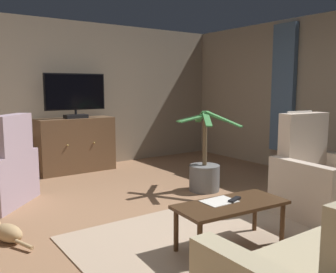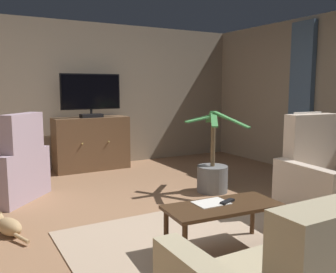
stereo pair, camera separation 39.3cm
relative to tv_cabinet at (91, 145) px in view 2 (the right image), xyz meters
name	(u,v)px [view 2 (the right image)]	position (x,y,z in m)	size (l,w,h in m)	color
ground_plane	(175,224)	(-0.02, -2.90, -0.46)	(6.74, 7.01, 0.04)	#936B4C
wall_back	(83,95)	(-0.02, 0.35, 0.85)	(6.74, 0.10, 2.57)	gray
curtain_panel_far	(302,88)	(2.99, -1.91, 0.98)	(0.10, 0.44, 2.16)	slate
rug_central	(192,239)	(-0.10, -3.37, -0.43)	(2.32, 1.64, 0.01)	tan
tv_cabinet	(91,145)	(0.00, 0.00, 0.00)	(1.28, 0.49, 0.92)	#4A3523
television	(91,94)	(0.00, -0.05, 0.87)	(1.03, 0.20, 0.74)	black
coffee_table	(223,211)	(0.00, -3.69, -0.07)	(1.06, 0.54, 0.42)	#422B19
tv_remote	(227,202)	(0.07, -3.67, -0.01)	(0.17, 0.05, 0.02)	black
folded_newspaper	(211,203)	(-0.06, -3.61, -0.01)	(0.30, 0.22, 0.01)	silver
armchair_beside_cabinet	(327,188)	(1.46, -3.64, -0.08)	(0.98, 0.92, 1.16)	#C6B29E
armchair_near_window	(7,173)	(-1.48, -1.14, -0.09)	(1.20, 1.21, 1.11)	#AD93A3
potted_plant_small_fern_corner	(212,174)	(1.02, -2.16, -0.19)	(0.81, 0.96, 1.11)	slate
cat	(8,226)	(-1.61, -2.38, -0.35)	(0.30, 0.63, 0.19)	tan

